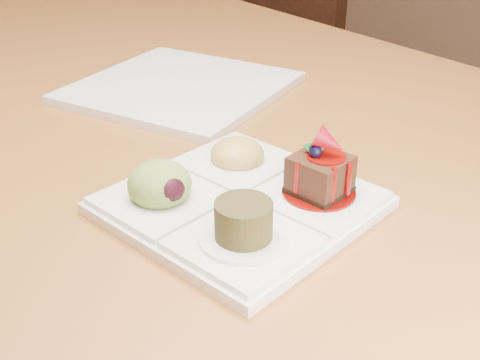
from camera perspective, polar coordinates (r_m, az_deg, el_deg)
ground at (r=1.55m, az=-11.82°, el=-15.73°), size 6.00×6.00×0.00m
dining_table at (r=1.19m, az=-15.10°, el=8.69°), size 1.00×1.80×0.75m
chair_right at (r=1.83m, az=2.20°, el=11.98°), size 0.44×0.44×0.96m
sampler_plate at (r=0.60m, az=-0.32°, el=-1.33°), size 0.27×0.27×0.09m
second_plate at (r=0.93m, az=-5.67°, el=8.74°), size 0.37×0.37×0.01m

